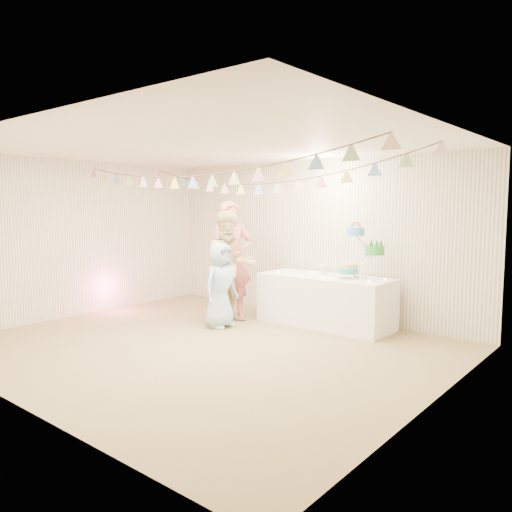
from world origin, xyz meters
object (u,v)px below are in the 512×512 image
Objects in this scene: table at (325,301)px; cake_stand at (360,254)px; person_adult_b at (230,267)px; person_child at (220,285)px; person_adult_a at (231,260)px.

table is 0.94m from cake_stand.
person_adult_b reaches higher than person_child.
cake_stand reaches higher than table.
person_adult_a is at bearing 62.85° from person_adult_b.
person_adult_a reaches higher than table.
table is 1.67m from person_adult_a.
table is at bearing -35.26° from person_adult_b.
cake_stand is 0.44× the size of person_adult_b.
cake_stand is 2.02m from person_adult_b.
person_child is (-1.17, -1.12, 0.26)m from table.
table is at bearing -174.81° from cake_stand.
person_adult_b is (0.20, -0.24, -0.08)m from person_adult_a.
table is 1.07× the size of person_adult_a.
person_adult_b is 0.42m from person_child.
person_adult_a is at bearing -159.76° from table.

